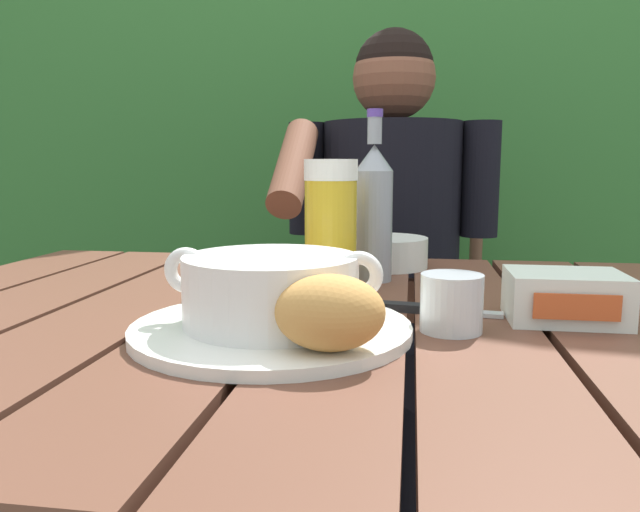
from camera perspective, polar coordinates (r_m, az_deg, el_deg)
dining_table at (r=0.77m, az=2.85°, el=-12.23°), size 1.30×0.89×0.75m
hedge_backdrop at (r=2.36m, az=8.20°, el=21.74°), size 2.94×0.94×3.13m
chair_near_diner at (r=1.66m, az=6.74°, el=-7.28°), size 0.50×0.46×0.97m
person_eating at (r=1.41m, az=6.52°, el=0.22°), size 0.48×0.47×1.24m
serving_plate at (r=0.65m, az=-4.58°, el=-6.85°), size 0.30×0.30×0.01m
soup_bowl at (r=0.64m, az=-4.63°, el=-3.02°), size 0.23×0.18×0.08m
bread_roll at (r=0.55m, az=0.68°, el=-5.34°), size 0.11×0.08×0.07m
beer_glass at (r=0.86m, az=1.02°, el=2.95°), size 0.08×0.08×0.19m
beer_bottle at (r=0.93m, az=5.08°, el=4.31°), size 0.06×0.06×0.26m
water_glass_small at (r=0.67m, az=12.29°, el=-4.34°), size 0.07×0.07×0.06m
butter_tub at (r=0.75m, az=22.15°, el=-3.62°), size 0.13×0.10×0.06m
table_knife at (r=0.75m, az=9.34°, el=-4.94°), size 0.16×0.04×0.01m
diner_bowl at (r=1.06m, az=6.02°, el=0.37°), size 0.15×0.15×0.05m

